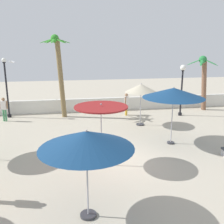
# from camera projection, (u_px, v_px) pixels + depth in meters

# --- Properties ---
(ground_plane) EXTENTS (56.00, 56.00, 0.00)m
(ground_plane) POSITION_uv_depth(u_px,v_px,m) (124.00, 158.00, 12.05)
(ground_plane) COLOR #B2A893
(boundary_wall) EXTENTS (25.20, 0.30, 1.02)m
(boundary_wall) POSITION_uv_depth(u_px,v_px,m) (99.00, 104.00, 20.60)
(boundary_wall) COLOR silver
(boundary_wall) RESTS_ON ground_plane
(patio_umbrella_0) EXTENTS (2.23, 2.23, 2.75)m
(patio_umbrella_0) POSITION_uv_depth(u_px,v_px,m) (101.00, 110.00, 10.78)
(patio_umbrella_0) COLOR #333338
(patio_umbrella_0) RESTS_ON ground_plane
(patio_umbrella_2) EXTENTS (3.16, 3.16, 3.02)m
(patio_umbrella_2) POSITION_uv_depth(u_px,v_px,m) (174.00, 93.00, 13.19)
(patio_umbrella_2) COLOR #333338
(patio_umbrella_2) RESTS_ON ground_plane
(patio_umbrella_3) EXTENTS (2.76, 2.76, 2.78)m
(patio_umbrella_3) POSITION_uv_depth(u_px,v_px,m) (86.00, 140.00, 7.37)
(patio_umbrella_3) COLOR #333338
(patio_umbrella_3) RESTS_ON ground_plane
(patio_umbrella_4) EXTENTS (2.05, 2.05, 2.73)m
(patio_umbrella_4) POSITION_uv_depth(u_px,v_px,m) (141.00, 88.00, 16.48)
(patio_umbrella_4) COLOR #333338
(patio_umbrella_4) RESTS_ON ground_plane
(palm_tree_0) EXTENTS (2.07, 2.07, 5.78)m
(palm_tree_0) POSITION_uv_depth(u_px,v_px,m) (59.00, 68.00, 18.11)
(palm_tree_0) COLOR olive
(palm_tree_0) RESTS_ON ground_plane
(palm_tree_1) EXTENTS (2.52, 2.30, 4.29)m
(palm_tree_1) POSITION_uv_depth(u_px,v_px,m) (203.00, 76.00, 20.40)
(palm_tree_1) COLOR brown
(palm_tree_1) RESTS_ON ground_plane
(lamp_post_1) EXTENTS (0.31, 0.31, 4.22)m
(lamp_post_1) POSITION_uv_depth(u_px,v_px,m) (6.00, 85.00, 18.33)
(lamp_post_1) COLOR black
(lamp_post_1) RESTS_ON ground_plane
(lamp_post_2) EXTENTS (0.41, 0.41, 3.71)m
(lamp_post_2) POSITION_uv_depth(u_px,v_px,m) (182.00, 83.00, 18.78)
(lamp_post_2) COLOR black
(lamp_post_2) RESTS_ON ground_plane
(guest_0) EXTENTS (0.38, 0.50, 1.65)m
(guest_0) POSITION_uv_depth(u_px,v_px,m) (126.00, 102.00, 19.19)
(guest_0) COLOR gold
(guest_0) RESTS_ON ground_plane
(guest_1) EXTENTS (0.54, 0.32, 1.65)m
(guest_1) POSITION_uv_depth(u_px,v_px,m) (4.00, 107.00, 17.67)
(guest_1) COLOR #3F8C59
(guest_1) RESTS_ON ground_plane
(seagull_0) EXTENTS (0.64, 0.82, 0.14)m
(seagull_0) POSITION_uv_depth(u_px,v_px,m) (12.00, 62.00, 19.89)
(seagull_0) COLOR white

